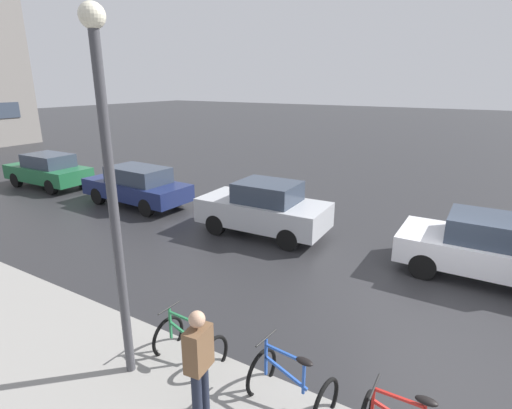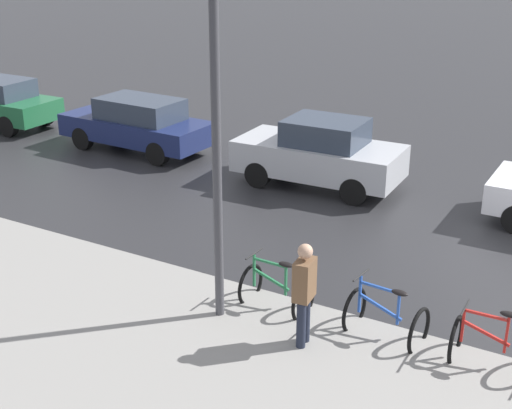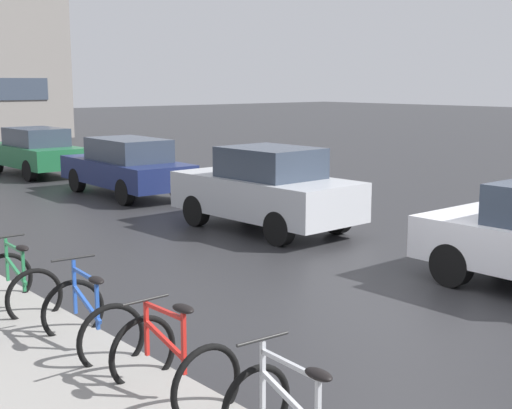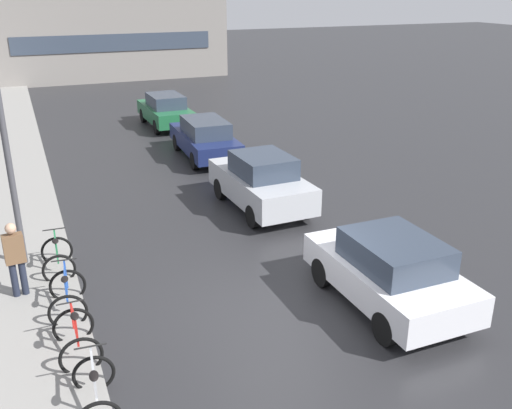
% 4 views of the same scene
% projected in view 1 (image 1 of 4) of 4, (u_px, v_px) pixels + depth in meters
% --- Properties ---
extents(ground_plane, '(140.00, 140.00, 0.00)m').
position_uv_depth(ground_plane, '(433.00, 310.00, 8.34)').
color(ground_plane, '#28282B').
extents(bicycle_third, '(0.85, 1.19, 1.02)m').
position_uv_depth(bicycle_third, '(292.00, 385.00, 5.71)').
color(bicycle_third, black).
rests_on(bicycle_third, ground).
extents(bicycle_farthest, '(0.76, 1.09, 0.97)m').
position_uv_depth(bicycle_farthest, '(190.00, 344.00, 6.61)').
color(bicycle_farthest, black).
rests_on(bicycle_farthest, ground).
extents(car_white, '(1.92, 3.83, 1.54)m').
position_uv_depth(car_white, '(486.00, 247.00, 9.55)').
color(car_white, silver).
rests_on(car_white, ground).
extents(car_silver, '(1.90, 4.03, 1.67)m').
position_uv_depth(car_silver, '(264.00, 208.00, 12.28)').
color(car_silver, '#B2B5BA').
rests_on(car_silver, ground).
extents(car_navy, '(1.86, 4.43, 1.50)m').
position_uv_depth(car_navy, '(137.00, 186.00, 15.19)').
color(car_navy, navy).
rests_on(car_navy, ground).
extents(car_green, '(1.78, 4.14, 1.50)m').
position_uv_depth(car_green, '(48.00, 170.00, 17.83)').
color(car_green, '#1E6038').
rests_on(car_green, ground).
extents(pedestrian, '(0.42, 0.28, 1.76)m').
position_uv_depth(pedestrian, '(199.00, 362.00, 5.31)').
color(pedestrian, '#1E2333').
rests_on(pedestrian, ground).
extents(streetlamp, '(0.33, 0.33, 5.51)m').
position_uv_depth(streetlamp, '(110.00, 176.00, 5.48)').
color(streetlamp, '#424247').
rests_on(streetlamp, ground).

